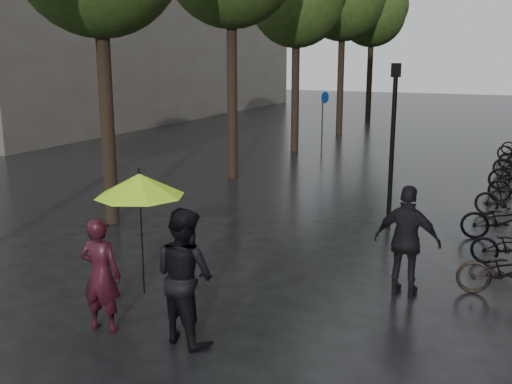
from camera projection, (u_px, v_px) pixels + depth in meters
The scene contains 7 objects.
bg_building at pixel (86, 5), 38.62m from camera, with size 16.00×30.00×14.00m, color #47423D.
person_burgundy at pixel (101, 275), 8.58m from camera, with size 0.62×0.41×1.70m, color black.
person_black at pixel (185, 276), 8.23m from camera, with size 0.93×0.73×1.92m, color black.
lime_umbrella at pixel (139, 185), 8.14m from camera, with size 1.24×1.24×1.82m.
pedestrian_walking at pixel (407, 241), 9.84m from camera, with size 1.09×0.46×1.87m, color black.
lamp_post at pixel (393, 129), 13.61m from camera, with size 0.19×0.19×3.74m.
cycle_sign at pixel (323, 113), 23.75m from camera, with size 0.13×0.45×2.49m.
Camera 1 is at (4.77, -4.12, 3.94)m, focal length 42.00 mm.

